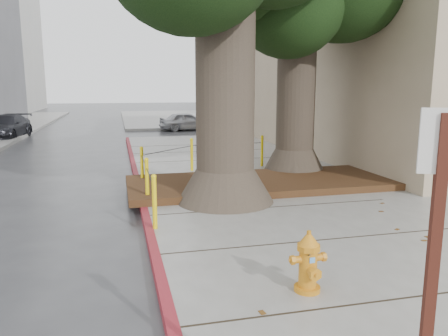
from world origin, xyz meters
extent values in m
plane|color=#28282B|center=(0.00, 0.00, 0.00)|extent=(140.00, 140.00, 0.00)
cube|color=slate|center=(6.00, 30.00, 0.07)|extent=(16.00, 20.00, 0.15)
cube|color=maroon|center=(-2.00, 2.50, 0.07)|extent=(0.14, 26.00, 0.16)
cube|color=black|center=(0.90, 3.90, 0.23)|extent=(6.40, 2.60, 0.16)
cube|color=silver|center=(16.00, 26.00, 4.50)|extent=(10.00, 10.00, 9.00)
cube|color=slate|center=(22.00, 32.00, 6.00)|extent=(12.00, 14.00, 12.00)
cone|color=#4C3F33|center=(-0.30, 2.70, 0.50)|extent=(2.04, 2.04, 0.70)
cylinder|color=#4C3F33|center=(-0.30, 2.70, 2.53)|extent=(1.20, 1.20, 4.22)
cone|color=#4C3F33|center=(2.30, 5.20, 0.50)|extent=(1.77, 1.77, 0.70)
cylinder|color=#4C3F33|center=(2.30, 5.20, 2.32)|extent=(1.04, 1.04, 3.84)
cylinder|color=yellow|center=(-1.90, 1.20, 0.60)|extent=(0.08, 0.08, 0.90)
sphere|color=yellow|center=(-1.90, 1.20, 1.05)|extent=(0.09, 0.09, 0.09)
cylinder|color=yellow|center=(-1.90, 3.00, 0.60)|extent=(0.08, 0.08, 0.90)
sphere|color=yellow|center=(-1.90, 3.00, 1.05)|extent=(0.09, 0.09, 0.09)
cylinder|color=yellow|center=(-1.90, 4.80, 0.60)|extent=(0.08, 0.08, 0.90)
sphere|color=yellow|center=(-1.90, 4.80, 1.05)|extent=(0.09, 0.09, 0.09)
cylinder|color=yellow|center=(-0.40, 6.30, 0.60)|extent=(0.08, 0.08, 0.90)
sphere|color=yellow|center=(-0.40, 6.30, 1.05)|extent=(0.09, 0.09, 0.09)
cylinder|color=yellow|center=(1.80, 6.50, 0.60)|extent=(0.08, 0.08, 0.90)
sphere|color=yellow|center=(1.80, 6.50, 1.05)|extent=(0.09, 0.09, 0.09)
cylinder|color=black|center=(-1.90, 2.10, 0.87)|extent=(0.02, 1.80, 0.02)
cylinder|color=black|center=(-1.90, 3.90, 0.87)|extent=(0.02, 1.80, 0.02)
cylinder|color=black|center=(-1.15, 5.55, 0.87)|extent=(1.51, 1.51, 0.02)
cylinder|color=black|center=(0.70, 6.40, 0.87)|extent=(2.20, 0.22, 0.02)
cylinder|color=orange|center=(-0.36, -1.56, 0.18)|extent=(0.32, 0.32, 0.06)
cylinder|color=orange|center=(-0.36, -1.56, 0.44)|extent=(0.22, 0.22, 0.48)
cylinder|color=orange|center=(-0.36, -1.56, 0.69)|extent=(0.29, 0.29, 0.07)
cone|color=orange|center=(-0.36, -1.56, 0.78)|extent=(0.27, 0.27, 0.13)
cylinder|color=orange|center=(-0.36, -1.56, 0.87)|extent=(0.06, 0.06, 0.05)
cylinder|color=orange|center=(-0.49, -1.57, 0.55)|extent=(0.14, 0.09, 0.09)
cylinder|color=orange|center=(-0.24, -1.56, 0.55)|extent=(0.14, 0.09, 0.09)
cylinder|color=orange|center=(-0.36, -1.68, 0.44)|extent=(0.13, 0.14, 0.13)
cube|color=#5999D8|center=(-0.36, -1.67, 0.57)|extent=(0.07, 0.01, 0.07)
cube|color=#471911|center=(-0.96, -4.25, 1.27)|extent=(0.07, 0.07, 2.25)
cube|color=silver|center=(-0.96, -4.25, 2.26)|extent=(0.21, 0.10, 0.31)
imported|color=#AAAAAF|center=(1.59, 19.81, 0.54)|extent=(3.32, 1.64, 1.09)
imported|color=#9A270E|center=(8.27, 19.51, 0.66)|extent=(4.14, 1.84, 1.32)
imported|color=black|center=(-7.85, 17.71, 0.59)|extent=(2.14, 4.26, 1.19)
camera|label=1|loc=(-2.46, -5.99, 2.51)|focal=35.00mm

